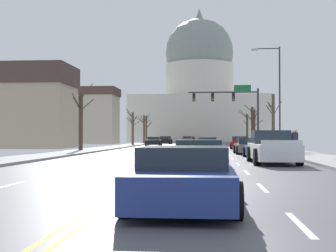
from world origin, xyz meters
name	(u,v)px	position (x,y,z in m)	size (l,w,h in m)	color
ground	(182,153)	(0.00, 0.00, 0.02)	(20.00, 180.00, 0.20)	#4D4D52
signal_gantry	(233,102)	(4.80, 16.55, 5.14)	(7.91, 0.41, 6.93)	#28282D
street_lamp_right	(276,89)	(7.90, 4.41, 5.38)	(2.48, 0.24, 8.93)	#333338
capitol_building	(199,92)	(0.00, 70.55, 11.32)	(30.08, 19.63, 30.37)	beige
sedan_near_00	(240,143)	(5.30, 12.49, 0.60)	(2.14, 4.50, 1.29)	#B71414
sedan_near_01	(208,144)	(1.99, 6.08, 0.57)	(2.13, 4.74, 1.23)	silver
sedan_near_02	(248,146)	(5.04, -0.95, 0.58)	(2.07, 4.59, 1.22)	#6B6056
sedan_near_03	(261,149)	(5.30, -7.21, 0.55)	(2.00, 4.38, 1.18)	navy
pickup_truck_near_04	(272,149)	(5.25, -12.91, 0.73)	(2.26, 5.78, 1.65)	silver
sedan_near_05	(199,159)	(1.75, -20.29, 0.58)	(1.94, 4.64, 1.24)	#1E7247
sedan_near_06	(185,178)	(1.61, -27.58, 0.56)	(2.10, 4.63, 1.18)	navy
sedan_oncoming_00	(154,142)	(-5.22, 25.60, 0.57)	(2.04, 4.57, 1.20)	black
sedan_oncoming_01	(165,140)	(-4.98, 39.55, 0.59)	(2.13, 4.55, 1.26)	black
sedan_oncoming_02	(187,140)	(-1.88, 50.05, 0.58)	(2.00, 4.59, 1.23)	#6B6056
sedan_oncoming_03	(190,139)	(-1.68, 60.24, 0.55)	(2.09, 4.64, 1.14)	#B71414
flank_building_00	(81,116)	(-18.97, 39.68, 4.66)	(12.18, 6.62, 9.23)	#B2A38E
flank_building_01	(25,106)	(-17.90, 12.91, 4.57)	(10.36, 7.06, 9.01)	tan
bare_tree_00	(273,120)	(7.80, 5.66, 2.73)	(1.10, 2.36, 4.93)	brown
bare_tree_01	(133,127)	(-8.57, 28.64, 2.60)	(2.11, 2.29, 5.06)	brown
bare_tree_02	(254,126)	(7.99, 24.98, 2.65)	(2.13, 2.07, 4.73)	#423328
bare_tree_03	(144,129)	(-8.29, 38.36, 2.46)	(1.73, 1.58, 4.58)	brown
bare_tree_04	(252,125)	(8.66, 35.13, 3.02)	(2.23, 2.35, 5.90)	#423328
bare_tree_05	(147,128)	(-8.61, 44.00, 2.71)	(1.58, 1.72, 4.98)	#4C3D2D
bare_tree_06	(247,128)	(8.30, 40.58, 2.66)	(1.67, 1.85, 5.55)	#4C3D2D
bare_tree_07	(81,120)	(-8.88, 2.82, 2.74)	(1.56, 2.64, 5.81)	#423328
pedestrian_00	(296,140)	(8.12, -3.45, 1.07)	(0.35, 0.34, 1.68)	black
pedestrian_01	(293,140)	(8.43, -0.68, 1.06)	(0.35, 0.34, 1.65)	#4C4238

